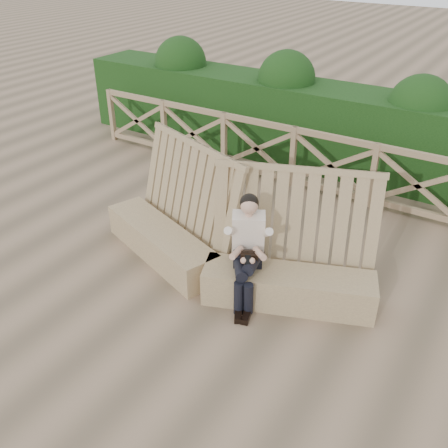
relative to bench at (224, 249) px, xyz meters
The scene contains 5 objects.
ground 0.75m from the bench, 64.15° to the right, with size 60.00×60.00×0.00m, color brown.
bench is the anchor object (origin of this frame).
woman 0.63m from the bench, 25.50° to the right, with size 0.61×0.87×1.38m.
guardrail 2.95m from the bench, 84.61° to the left, with size 10.10×0.09×1.10m.
hedge 4.15m from the bench, 86.17° to the left, with size 12.00×1.20×1.50m, color black.
Camera 1 is at (2.63, -3.99, 3.97)m, focal length 40.00 mm.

